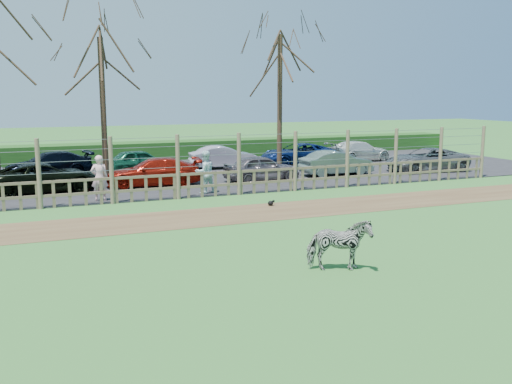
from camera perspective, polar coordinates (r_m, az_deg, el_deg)
name	(u,v)px	position (r m, az deg, el deg)	size (l,w,h in m)	color
ground	(257,252)	(14.83, 0.06, -5.98)	(120.00, 120.00, 0.00)	#4F903F
dirt_strip	(205,217)	(18.95, -5.09, -2.50)	(34.00, 2.80, 0.01)	brown
asphalt	(145,176)	(28.51, -11.01, 1.56)	(44.00, 13.00, 0.04)	#232326
hedge	(122,152)	(35.30, -13.26, 3.91)	(46.00, 2.00, 1.10)	#1E4716
fence	(178,179)	(22.12, -7.79, 1.34)	(30.16, 0.16, 2.50)	brown
tree_mid	(102,75)	(26.94, -15.19, 11.27)	(4.80, 4.80, 6.83)	#3D2B1E
tree_right	(280,70)	(29.92, 2.41, 12.14)	(4.80, 4.80, 7.35)	#3D2B1E
zebra	(339,245)	(13.27, 8.31, -5.25)	(0.66, 1.45, 1.22)	gray
visitor_a	(99,178)	(22.23, -15.39, 1.37)	(0.63, 0.41, 1.72)	beige
visitor_b	(205,172)	(23.10, -5.12, 2.00)	(0.84, 0.65, 1.72)	silver
crow	(271,203)	(20.72, 1.49, -1.11)	(0.26, 0.19, 0.21)	black
car_2	(45,178)	(24.85, -20.32, 1.36)	(1.99, 4.32, 1.20)	black
car_3	(153,172)	(25.34, -10.22, 1.98)	(1.68, 4.13, 1.20)	maroon
car_4	(262,168)	(26.28, 0.57, 2.41)	(1.42, 3.52, 1.20)	#5F555A
car_5	(336,163)	(28.50, 8.02, 2.90)	(1.27, 3.64, 1.20)	#556A62
car_6	(427,160)	(30.94, 16.71, 3.12)	(1.99, 4.32, 1.20)	#5B5D5F
car_9	(49,164)	(29.38, -20.04, 2.61)	(1.68, 4.13, 1.20)	black
car_10	(140,161)	(29.57, -11.50, 3.05)	(1.42, 3.52, 1.20)	#154F35
car_11	(223,157)	(30.85, -3.27, 3.51)	(1.27, 3.64, 1.20)	#C1B2C7
car_12	(298,154)	(32.51, 4.22, 3.82)	(1.99, 4.32, 1.20)	#0D1F53
car_13	(359,151)	(34.53, 10.23, 4.04)	(1.68, 4.13, 1.20)	silver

